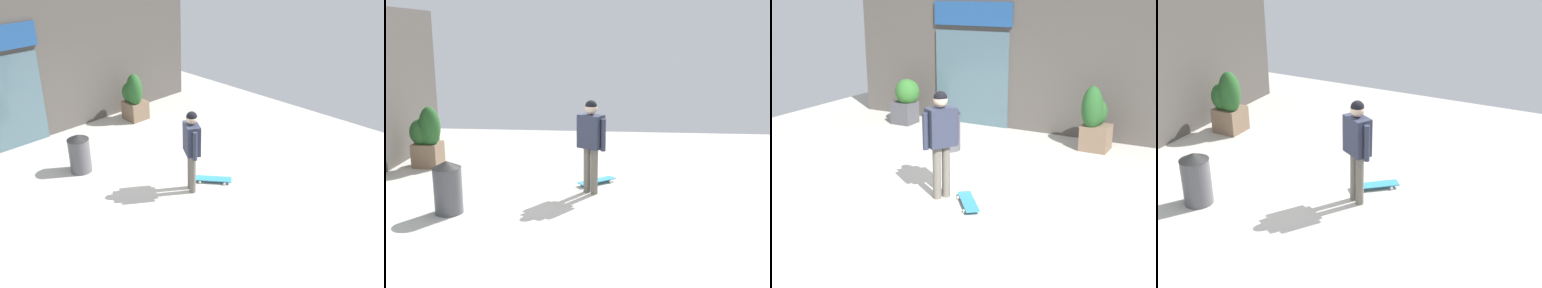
# 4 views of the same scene
# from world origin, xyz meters

# --- Properties ---
(ground_plane) EXTENTS (12.00, 12.00, 0.00)m
(ground_plane) POSITION_xyz_m (0.00, 0.00, 0.00)
(ground_plane) COLOR #B2ADA3
(building_facade) EXTENTS (8.88, 0.31, 3.40)m
(building_facade) POSITION_xyz_m (-0.05, 3.30, 1.69)
(building_facade) COLOR #4C4742
(building_facade) RESTS_ON ground_plane
(skateboarder) EXTENTS (0.45, 0.54, 1.71)m
(skateboarder) POSITION_xyz_m (0.54, -1.19, 1.05)
(skateboarder) COLOR #666056
(skateboarder) RESTS_ON ground_plane
(skateboard) EXTENTS (0.66, 0.75, 0.08)m
(skateboard) POSITION_xyz_m (1.07, -1.28, 0.06)
(skateboard) COLOR teal
(skateboard) RESTS_ON ground_plane
(planter_box_right) EXTENTS (0.57, 0.69, 1.34)m
(planter_box_right) POSITION_xyz_m (1.96, 2.46, 0.67)
(planter_box_right) COLOR brown
(planter_box_right) RESTS_ON ground_plane
(trash_bin) EXTENTS (0.47, 0.47, 0.88)m
(trash_bin) POSITION_xyz_m (-0.63, 1.05, 0.44)
(trash_bin) COLOR #4C4C51
(trash_bin) RESTS_ON ground_plane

